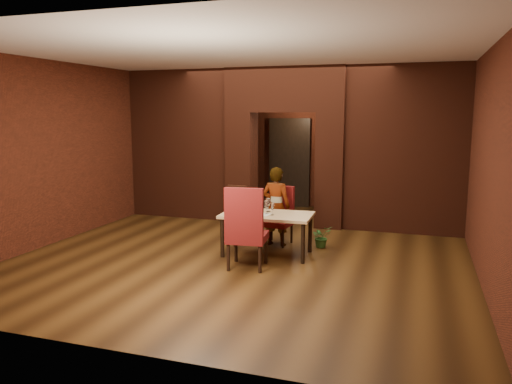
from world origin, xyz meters
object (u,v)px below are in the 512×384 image
at_px(dining_table, 267,234).
at_px(wine_glass_b, 267,207).
at_px(person_seated, 276,206).
at_px(water_bottle, 243,201).
at_px(chair_far, 277,216).
at_px(wine_glass_c, 272,209).
at_px(chair_near, 247,227).
at_px(potted_plant, 321,237).
at_px(wine_bucket, 234,205).
at_px(wine_glass_a, 268,205).

bearing_deg(dining_table, wine_glass_b, -85.83).
relative_size(person_seated, water_bottle, 4.66).
height_order(dining_table, chair_far, chair_far).
distance_m(wine_glass_b, wine_glass_c, 0.12).
distance_m(dining_table, wine_glass_c, 0.45).
height_order(chair_near, wine_glass_c, chair_near).
height_order(chair_near, potted_plant, chair_near).
xyz_separation_m(wine_glass_b, wine_glass_c, (0.11, -0.04, -0.02)).
relative_size(dining_table, wine_bucket, 6.68).
relative_size(chair_near, wine_glass_b, 5.58).
relative_size(wine_bucket, water_bottle, 0.73).
distance_m(wine_glass_a, water_bottle, 0.45).
bearing_deg(dining_table, person_seated, 89.36).
bearing_deg(wine_glass_c, chair_far, 99.81).
bearing_deg(wine_glass_a, chair_near, -93.32).
bearing_deg(dining_table, wine_bucket, 178.62).
bearing_deg(dining_table, chair_near, -98.89).
xyz_separation_m(wine_glass_a, potted_plant, (0.79, 0.56, -0.61)).
distance_m(chair_near, wine_bucket, 0.88).
xyz_separation_m(person_seated, water_bottle, (-0.45, -0.44, 0.14)).
distance_m(person_seated, wine_glass_a, 0.47).
bearing_deg(person_seated, chair_near, 93.16).
bearing_deg(wine_glass_b, chair_far, 91.84).
relative_size(person_seated, wine_glass_b, 6.21).
bearing_deg(water_bottle, chair_far, 47.47).
bearing_deg(wine_glass_b, wine_glass_a, 99.63).
bearing_deg(person_seated, wine_glass_b, 97.98).
bearing_deg(chair_near, water_bottle, -73.18).
bearing_deg(wine_bucket, potted_plant, 28.74).
relative_size(chair_far, wine_glass_b, 4.58).
bearing_deg(wine_glass_a, person_seated, 89.17).
xyz_separation_m(chair_far, wine_glass_a, (-0.01, -0.52, 0.28)).
relative_size(dining_table, chair_near, 1.17).
bearing_deg(wine_glass_b, person_seated, 92.33).
bearing_deg(person_seated, wine_bucket, 54.95).
xyz_separation_m(wine_glass_a, wine_glass_c, (0.14, -0.24, -0.02)).
height_order(water_bottle, potted_plant, water_bottle).
bearing_deg(water_bottle, dining_table, -20.31).
xyz_separation_m(person_seated, potted_plant, (0.79, 0.10, -0.50)).
height_order(person_seated, potted_plant, person_seated).
height_order(wine_glass_b, potted_plant, wine_glass_b).
xyz_separation_m(wine_glass_b, potted_plant, (0.76, 0.75, -0.61)).
bearing_deg(water_bottle, wine_bucket, -113.63).
relative_size(chair_near, person_seated, 0.90).
height_order(chair_far, wine_bucket, chair_far).
relative_size(chair_far, wine_bucket, 4.67).
height_order(person_seated, water_bottle, person_seated).
distance_m(dining_table, chair_near, 0.79).
distance_m(wine_glass_c, water_bottle, 0.64).
bearing_deg(chair_far, person_seated, -85.09).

